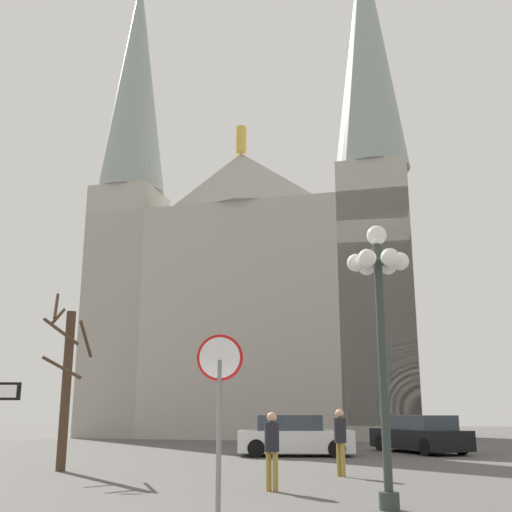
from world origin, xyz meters
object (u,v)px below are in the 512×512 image
at_px(cathedral, 253,276).
at_px(street_lamp, 380,305).
at_px(parked_car_near_white, 294,437).
at_px(pedestrian_standing, 272,443).
at_px(parked_car_far_black, 420,435).
at_px(bare_tree, 66,381).
at_px(pedestrian_walking, 340,435).
at_px(stop_sign, 219,391).

height_order(cathedral, street_lamp, cathedral).
distance_m(cathedral, parked_car_near_white, 18.49).
bearing_deg(pedestrian_standing, parked_car_near_white, 92.55).
bearing_deg(parked_car_far_black, bare_tree, -139.48).
distance_m(street_lamp, parked_car_far_black, 15.40).
bearing_deg(pedestrian_walking, cathedral, 104.63).
xyz_separation_m(stop_sign, parked_car_near_white, (-0.20, 14.66, -1.28)).
distance_m(parked_car_near_white, pedestrian_standing, 10.30).
height_order(stop_sign, parked_car_near_white, stop_sign).
distance_m(bare_tree, pedestrian_standing, 7.52).
distance_m(cathedral, bare_tree, 23.55).
xyz_separation_m(stop_sign, pedestrian_standing, (0.25, 4.37, -0.99)).
bearing_deg(street_lamp, pedestrian_walking, 99.72).
xyz_separation_m(parked_car_near_white, pedestrian_standing, (0.46, -10.29, 0.29)).
xyz_separation_m(street_lamp, bare_tree, (-8.84, 5.69, -1.09)).
bearing_deg(stop_sign, bare_tree, 128.53).
bearing_deg(parked_car_near_white, parked_car_far_black, 27.14).
xyz_separation_m(bare_tree, parked_car_near_white, (6.04, 6.82, -1.81)).
xyz_separation_m(stop_sign, parked_car_far_black, (4.63, 17.14, -1.28)).
bearing_deg(bare_tree, pedestrian_walking, -1.69).
height_order(street_lamp, parked_car_near_white, street_lamp).
xyz_separation_m(cathedral, parked_car_far_black, (8.82, -12.86, -9.54)).
bearing_deg(stop_sign, parked_car_far_black, 74.87).
relative_size(stop_sign, pedestrian_standing, 1.74).
relative_size(cathedral, stop_sign, 11.87).
bearing_deg(parked_car_far_black, pedestrian_walking, -107.33).
xyz_separation_m(bare_tree, pedestrian_walking, (7.90, -0.23, -1.47)).
bearing_deg(parked_car_near_white, pedestrian_walking, -75.18).
bearing_deg(parked_car_far_black, parked_car_near_white, -152.86).
distance_m(cathedral, stop_sign, 31.39).
relative_size(cathedral, parked_car_near_white, 7.64).
xyz_separation_m(pedestrian_walking, pedestrian_standing, (-1.41, -3.24, -0.04)).
bearing_deg(stop_sign, pedestrian_standing, 86.69).
xyz_separation_m(parked_car_near_white, pedestrian_walking, (1.86, -7.05, 0.34)).
distance_m(parked_car_near_white, pedestrian_walking, 7.30).
bearing_deg(street_lamp, cathedral, 103.68).
height_order(parked_car_near_white, parked_car_far_black, parked_car_near_white).
relative_size(parked_car_near_white, pedestrian_standing, 2.70).
bearing_deg(street_lamp, parked_car_far_black, 82.25).
relative_size(parked_car_far_black, pedestrian_walking, 2.85).
height_order(bare_tree, parked_car_near_white, bare_tree).
bearing_deg(pedestrian_standing, street_lamp, -43.44).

